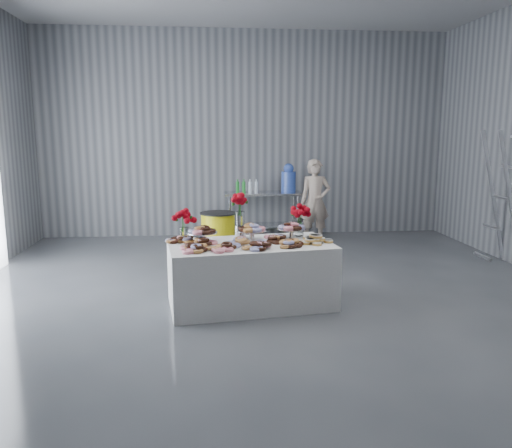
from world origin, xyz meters
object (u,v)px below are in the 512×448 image
(person, at_px, (315,202))
(stepladder, at_px, (501,197))
(display_table, at_px, (251,274))
(water_jug, at_px, (289,179))
(prep_table, at_px, (263,206))
(trash_barrel, at_px, (218,235))

(person, xyz_separation_m, stepladder, (2.53, -1.75, 0.27))
(display_table, bearing_deg, water_jug, 74.40)
(prep_table, bearing_deg, display_table, -98.49)
(display_table, relative_size, water_jug, 3.43)
(stepladder, bearing_deg, water_jug, 141.57)
(water_jug, height_order, person, person)
(prep_table, relative_size, person, 0.96)
(person, bearing_deg, prep_table, 145.35)
(prep_table, distance_m, water_jug, 0.73)
(water_jug, distance_m, stepladder, 3.76)
(person, bearing_deg, trash_barrel, -153.91)
(display_table, relative_size, prep_table, 1.27)
(water_jug, bearing_deg, stepladder, -38.43)
(water_jug, distance_m, trash_barrel, 2.23)
(display_table, distance_m, trash_barrel, 2.32)
(trash_barrel, distance_m, stepladder, 4.47)
(display_table, height_order, prep_table, prep_table)
(person, height_order, trash_barrel, person)
(display_table, height_order, person, person)
(water_jug, relative_size, trash_barrel, 0.73)
(prep_table, distance_m, person, 1.09)
(display_table, height_order, water_jug, water_jug)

